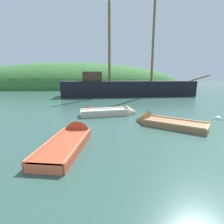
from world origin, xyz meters
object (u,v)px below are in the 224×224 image
at_px(sailing_ship, 127,90).
at_px(buoy_red, 89,108).
at_px(rowboat_outer_left, 71,141).
at_px(rowboat_near_dock, 161,123).
at_px(rowboat_far, 112,113).
at_px(buoy_white, 218,119).

bearing_deg(sailing_ship, buoy_red, -120.51).
bearing_deg(sailing_ship, rowboat_outer_left, -109.63).
bearing_deg(sailing_ship, rowboat_near_dock, -94.01).
xyz_separation_m(rowboat_outer_left, rowboat_far, (2.24, 4.50, 0.05)).
bearing_deg(buoy_red, buoy_white, -30.79).
height_order(sailing_ship, rowboat_far, sailing_ship).
distance_m(buoy_white, buoy_red, 8.70).
height_order(rowboat_outer_left, buoy_red, rowboat_outer_left).
xyz_separation_m(buoy_white, buoy_red, (-7.48, 4.45, 0.00)).
relative_size(sailing_ship, buoy_white, 47.18).
distance_m(rowboat_outer_left, rowboat_far, 5.03).
height_order(rowboat_outer_left, buoy_white, rowboat_outer_left).
height_order(rowboat_far, rowboat_near_dock, rowboat_near_dock).
bearing_deg(buoy_red, rowboat_outer_left, -96.06).
relative_size(rowboat_far, rowboat_near_dock, 1.08).
bearing_deg(rowboat_outer_left, rowboat_near_dock, -53.75).
distance_m(rowboat_near_dock, buoy_red, 6.30).
bearing_deg(rowboat_near_dock, sailing_ship, -53.24).
distance_m(sailing_ship, buoy_red, 9.29).
relative_size(rowboat_near_dock, buoy_red, 10.38).
bearing_deg(buoy_white, sailing_ship, 102.04).
bearing_deg(rowboat_near_dock, buoy_white, -128.64).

